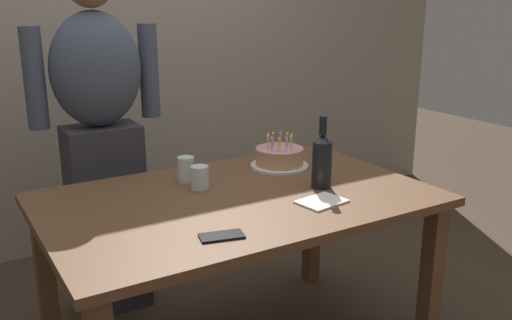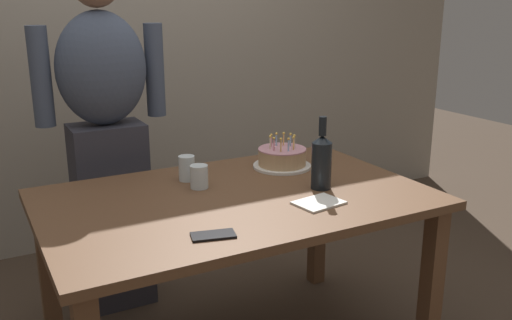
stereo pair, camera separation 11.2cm
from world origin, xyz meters
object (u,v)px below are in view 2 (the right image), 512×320
object	(u,v)px
water_glass_far	(199,177)
napkin_stack	(319,203)
water_glass_near	(187,168)
birthday_cake	(282,158)
person_man_bearded	(106,134)
cell_phone	(213,235)
wine_bottle	(322,161)

from	to	relation	value
water_glass_far	napkin_stack	size ratio (longest dim) A/B	0.54
water_glass_near	birthday_cake	bearing A→B (deg)	-3.25
birthday_cake	water_glass_far	bearing A→B (deg)	-168.48
birthday_cake	water_glass_near	world-z (taller)	birthday_cake
birthday_cake	water_glass_far	size ratio (longest dim) A/B	2.78
water_glass_far	person_man_bearded	xyz separation A→B (m)	(-0.23, 0.56, 0.09)
cell_phone	napkin_stack	distance (m)	0.48
water_glass_near	person_man_bearded	size ratio (longest dim) A/B	0.06
birthday_cake	water_glass_far	distance (m)	0.46
cell_phone	birthday_cake	bearing A→B (deg)	56.96
water_glass_far	person_man_bearded	distance (m)	0.62
person_man_bearded	cell_phone	bearing A→B (deg)	94.55
napkin_stack	wine_bottle	bearing A→B (deg)	53.18
cell_phone	person_man_bearded	world-z (taller)	person_man_bearded
water_glass_far	person_man_bearded	bearing A→B (deg)	112.34
birthday_cake	cell_phone	size ratio (longest dim) A/B	1.85
wine_bottle	cell_phone	bearing A→B (deg)	-158.11
birthday_cake	water_glass_far	world-z (taller)	birthday_cake
water_glass_far	cell_phone	bearing A→B (deg)	-107.51
birthday_cake	napkin_stack	world-z (taller)	birthday_cake
wine_bottle	person_man_bearded	bearing A→B (deg)	129.69
water_glass_far	napkin_stack	bearing A→B (deg)	-49.82
birthday_cake	wine_bottle	xyz separation A→B (m)	(-0.01, -0.33, 0.07)
wine_bottle	birthday_cake	bearing A→B (deg)	87.83
napkin_stack	cell_phone	bearing A→B (deg)	-169.46
birthday_cake	cell_phone	bearing A→B (deg)	-136.58
water_glass_near	napkin_stack	size ratio (longest dim) A/B	0.61
water_glass_near	water_glass_far	bearing A→B (deg)	-86.32
cell_phone	person_man_bearded	size ratio (longest dim) A/B	0.09
water_glass_near	cell_phone	size ratio (longest dim) A/B	0.74
water_glass_near	wine_bottle	bearing A→B (deg)	-38.81
water_glass_far	napkin_stack	xyz separation A→B (m)	(0.33, -0.39, -0.04)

